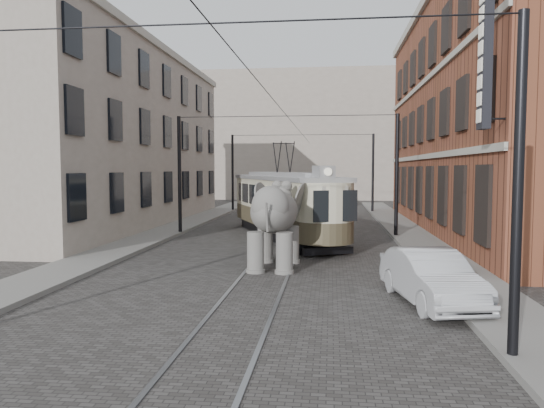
# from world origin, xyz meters

# --- Properties ---
(ground) EXTENTS (120.00, 120.00, 0.00)m
(ground) POSITION_xyz_m (0.00, 0.00, 0.00)
(ground) COLOR #43403E
(tram_rails) EXTENTS (1.54, 80.00, 0.02)m
(tram_rails) POSITION_xyz_m (0.00, 0.00, 0.01)
(tram_rails) COLOR slate
(tram_rails) RESTS_ON ground
(sidewalk_right) EXTENTS (2.00, 60.00, 0.15)m
(sidewalk_right) POSITION_xyz_m (6.00, 0.00, 0.07)
(sidewalk_right) COLOR slate
(sidewalk_right) RESTS_ON ground
(sidewalk_left) EXTENTS (2.00, 60.00, 0.15)m
(sidewalk_left) POSITION_xyz_m (-6.50, 0.00, 0.07)
(sidewalk_left) COLOR slate
(sidewalk_left) RESTS_ON ground
(brick_building) EXTENTS (8.00, 26.00, 12.00)m
(brick_building) POSITION_xyz_m (11.00, 9.00, 6.00)
(brick_building) COLOR brown
(brick_building) RESTS_ON ground
(stucco_building) EXTENTS (7.00, 24.00, 10.00)m
(stucco_building) POSITION_xyz_m (-11.00, 10.00, 5.00)
(stucco_building) COLOR gray
(stucco_building) RESTS_ON ground
(distant_block) EXTENTS (28.00, 10.00, 14.00)m
(distant_block) POSITION_xyz_m (0.00, 40.00, 7.00)
(distant_block) COLOR gray
(distant_block) RESTS_ON ground
(catenary) EXTENTS (11.00, 30.20, 6.00)m
(catenary) POSITION_xyz_m (-0.20, 5.00, 3.00)
(catenary) COLOR black
(catenary) RESTS_ON ground
(tram) EXTENTS (6.75, 11.73, 4.65)m
(tram) POSITION_xyz_m (-0.25, 5.58, 2.32)
(tram) COLOR beige
(tram) RESTS_ON ground
(elephant) EXTENTS (2.85, 4.93, 2.95)m
(elephant) POSITION_xyz_m (0.14, -2.01, 1.48)
(elephant) COLOR slate
(elephant) RESTS_ON ground
(parked_car) EXTENTS (2.21, 4.27, 1.34)m
(parked_car) POSITION_xyz_m (4.53, -6.20, 0.67)
(parked_car) COLOR #B7B8BC
(parked_car) RESTS_ON ground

